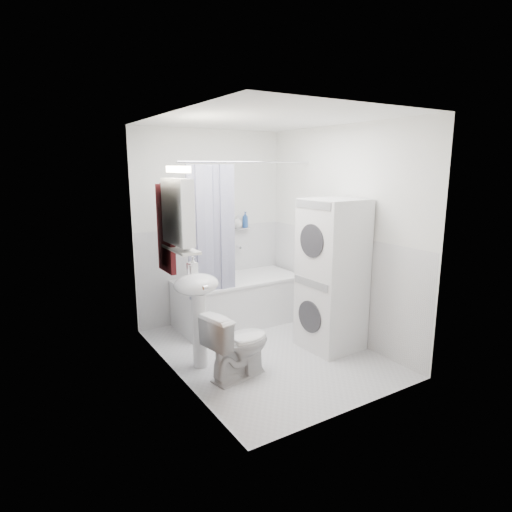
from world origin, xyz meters
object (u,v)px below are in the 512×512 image
bathtub (238,298)px  sink (197,299)px  toilet (238,344)px  washer_dryer (332,275)px

bathtub → sink: bearing=-137.2°
sink → toilet: 0.59m
washer_dryer → toilet: bearing=-179.0°
bathtub → sink: 1.31m
bathtub → toilet: toilet is taller
bathtub → sink: size_ratio=1.48×
washer_dryer → toilet: 1.30m
bathtub → washer_dryer: (0.51, -1.16, 0.49)m
washer_dryer → toilet: size_ratio=2.45×
bathtub → washer_dryer: 1.36m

